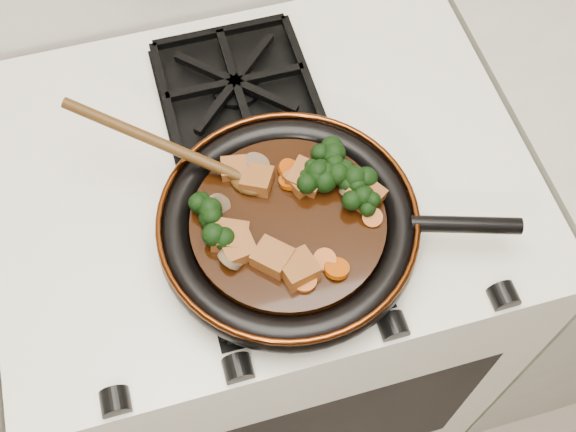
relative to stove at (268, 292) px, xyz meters
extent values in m
cube|color=white|center=(0.00, 0.00, 0.00)|extent=(0.76, 0.60, 0.90)
cylinder|color=black|center=(0.01, -0.13, 0.48)|extent=(0.31, 0.31, 0.01)
torus|color=black|center=(0.01, -0.13, 0.49)|extent=(0.34, 0.34, 0.04)
torus|color=#4F210B|center=(0.01, -0.13, 0.51)|extent=(0.34, 0.34, 0.01)
cylinder|color=black|center=(0.22, -0.19, 0.51)|extent=(0.14, 0.06, 0.02)
cylinder|color=black|center=(0.01, -0.13, 0.50)|extent=(0.25, 0.25, 0.02)
cube|color=brown|center=(0.04, -0.08, 0.52)|extent=(0.05, 0.05, 0.02)
cube|color=brown|center=(0.05, -0.08, 0.52)|extent=(0.06, 0.06, 0.03)
cube|color=brown|center=(-0.07, -0.13, 0.52)|extent=(0.06, 0.05, 0.03)
cube|color=brown|center=(0.11, -0.12, 0.52)|extent=(0.06, 0.06, 0.03)
cube|color=brown|center=(-0.02, -0.06, 0.52)|extent=(0.05, 0.05, 0.03)
cube|color=brown|center=(-0.04, -0.04, 0.52)|extent=(0.04, 0.04, 0.02)
cube|color=brown|center=(-0.06, -0.15, 0.52)|extent=(0.04, 0.05, 0.03)
cube|color=brown|center=(0.00, -0.20, 0.52)|extent=(0.05, 0.05, 0.03)
cube|color=brown|center=(-0.03, -0.18, 0.52)|extent=(0.06, 0.06, 0.03)
cylinder|color=#A63E04|center=(0.03, -0.05, 0.51)|extent=(0.03, 0.03, 0.02)
cylinder|color=#A63E04|center=(0.02, -0.07, 0.51)|extent=(0.03, 0.03, 0.02)
cylinder|color=#A63E04|center=(0.04, -0.21, 0.51)|extent=(0.03, 0.03, 0.02)
cylinder|color=#A63E04|center=(0.03, -0.19, 0.51)|extent=(0.03, 0.03, 0.02)
cylinder|color=#A63E04|center=(0.11, -0.15, 0.51)|extent=(0.03, 0.03, 0.02)
cylinder|color=#A63E04|center=(0.00, -0.21, 0.51)|extent=(0.03, 0.03, 0.01)
cylinder|color=brown|center=(-0.08, -0.09, 0.52)|extent=(0.04, 0.03, 0.03)
cylinder|color=brown|center=(-0.08, -0.16, 0.52)|extent=(0.04, 0.04, 0.03)
cylinder|color=brown|center=(-0.01, -0.04, 0.52)|extent=(0.04, 0.04, 0.02)
cylinder|color=brown|center=(0.10, -0.11, 0.52)|extent=(0.04, 0.04, 0.02)
ellipsoid|color=#452A0E|center=(-0.02, -0.06, 0.51)|extent=(0.07, 0.06, 0.02)
cylinder|color=#452A0E|center=(-0.13, 0.01, 0.55)|extent=(0.02, 0.02, 0.26)
camera|label=1|loc=(-0.11, -0.55, 1.31)|focal=45.00mm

